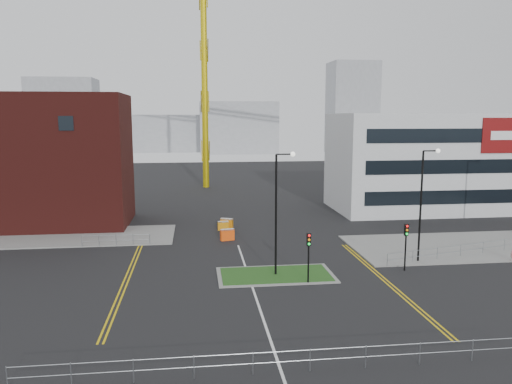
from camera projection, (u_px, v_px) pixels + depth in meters
ground at (264, 320)px, 28.86m from camera, size 200.00×200.00×0.00m
pavement_left at (27, 238)px, 48.01m from camera, size 28.00×8.00×0.12m
pavement_right at (482, 246)px, 45.24m from camera, size 24.00×10.00×0.12m
island_kerb at (276, 275)px, 36.94m from camera, size 8.60×4.60×0.08m
grass_island at (276, 275)px, 36.94m from camera, size 8.00×4.00×0.12m
brick_building at (12, 162)px, 52.51m from camera, size 24.20×10.07×14.24m
office_block at (434, 162)px, 62.45m from camera, size 25.00×12.20×12.00m
tower_crane at (238, 11)px, 76.96m from camera, size 49.63×20.49×40.21m
streetlamp_island at (279, 204)px, 36.15m from camera, size 1.46×0.36×9.18m
streetlamp_right_near at (424, 196)px, 39.56m from camera, size 1.46×0.36×9.18m
traffic_light_island at (309, 248)px, 34.82m from camera, size 0.28×0.33×3.65m
traffic_light_right at (406, 238)px, 37.74m from camera, size 0.28×0.33×3.65m
railing_front at (282, 357)px, 22.85m from camera, size 24.05×0.05×1.10m
railing_left at (116, 238)px, 45.07m from camera, size 6.05×0.05×1.10m
railing_right at (483, 245)px, 42.50m from camera, size 19.05×5.05×1.10m
centre_line at (259, 307)px, 30.82m from camera, size 0.15×30.00×0.01m
yellow_left_a at (127, 273)px, 37.58m from camera, size 0.12×24.00×0.01m
yellow_left_b at (131, 273)px, 37.61m from camera, size 0.12×24.00×0.01m
yellow_right_a at (383, 280)px, 35.89m from camera, size 0.12×20.00×0.01m
yellow_right_b at (387, 280)px, 35.93m from camera, size 0.12×20.00×0.01m
skyline_a at (64, 118)px, 140.07m from camera, size 18.00×12.00×22.00m
skyline_b at (238, 128)px, 156.38m from camera, size 24.00×12.00×16.00m
skyline_c at (352, 108)px, 154.79m from camera, size 14.00×12.00×28.00m
skyline_d at (181, 133)px, 164.32m from camera, size 30.00×12.00×12.00m
barrier_left at (223, 225)px, 51.55m from camera, size 1.14×0.47×0.94m
barrier_mid at (227, 234)px, 47.29m from camera, size 1.38×0.75×1.10m
barrier_right at (227, 223)px, 52.24m from camera, size 1.36×0.87×1.09m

